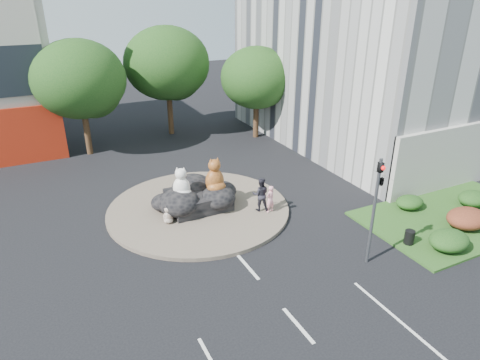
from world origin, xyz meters
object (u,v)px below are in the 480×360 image
object	(u,v)px
kitten_white	(227,198)
cat_tabby	(215,175)
cat_white	(181,183)
kitten_calico	(168,214)
pedestrian_dark	(261,194)
pedestrian_pink	(270,199)
litter_bin	(409,237)

from	to	relation	value
kitten_white	cat_tabby	bearing A→B (deg)	119.60
cat_white	kitten_calico	xyz separation A→B (m)	(-1.05, -0.69, -1.31)
kitten_calico	pedestrian_dark	world-z (taller)	pedestrian_dark
pedestrian_pink	litter_bin	bearing A→B (deg)	110.21
pedestrian_pink	kitten_white	bearing A→B (deg)	-64.99
pedestrian_pink	kitten_calico	bearing A→B (deg)	-32.10
kitten_white	litter_bin	distance (m)	9.62
cat_white	pedestrian_pink	distance (m)	4.81
kitten_white	pedestrian_dark	bearing A→B (deg)	-96.46
cat_white	kitten_white	size ratio (longest dim) A/B	2.16
cat_tabby	pedestrian_pink	size ratio (longest dim) A/B	1.29
cat_white	litter_bin	bearing A→B (deg)	-16.61
kitten_white	pedestrian_dark	distance (m)	2.01
pedestrian_pink	pedestrian_dark	bearing A→B (deg)	-66.63
cat_white	kitten_calico	world-z (taller)	cat_white
cat_white	pedestrian_pink	world-z (taller)	cat_white
cat_white	kitten_white	bearing A→B (deg)	20.22
pedestrian_pink	litter_bin	size ratio (longest dim) A/B	2.24
cat_white	litter_bin	size ratio (longest dim) A/B	2.58
cat_tabby	pedestrian_dark	size ratio (longest dim) A/B	1.04
kitten_calico	pedestrian_dark	xyz separation A→B (m)	(4.95, -0.91, 0.47)
pedestrian_pink	cat_tabby	bearing A→B (deg)	-57.22
kitten_calico	pedestrian_pink	bearing A→B (deg)	17.91
cat_tabby	kitten_white	world-z (taller)	cat_tabby
cat_white	pedestrian_dark	bearing A→B (deg)	2.30
cat_tabby	pedestrian_dark	xyz separation A→B (m)	(2.02, -1.53, -0.94)
cat_tabby	pedestrian_dark	world-z (taller)	cat_tabby
cat_white	cat_tabby	size ratio (longest dim) A/B	0.89
pedestrian_pink	cat_white	bearing A→B (deg)	-43.35
cat_white	litter_bin	world-z (taller)	cat_white
kitten_calico	kitten_white	size ratio (longest dim) A/B	1.16
kitten_white	cat_white	bearing A→B (deg)	125.56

